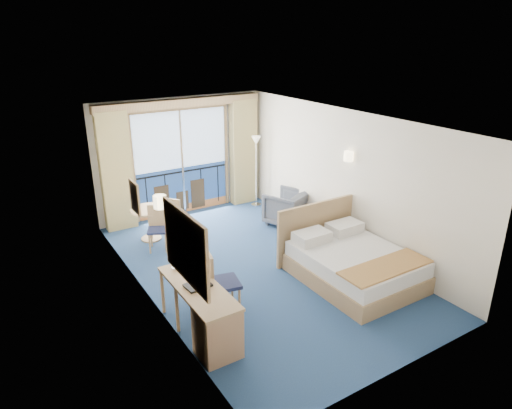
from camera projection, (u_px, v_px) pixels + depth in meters
The scene contains 22 objects.
floor at pixel (256, 267), 8.34m from camera, with size 6.50×6.50×0.00m, color navy.
room_walls at pixel (256, 174), 7.71m from camera, with size 4.04×6.54×2.72m.
balcony_door at pixel (182, 166), 10.48m from camera, with size 2.36×0.03×2.52m.
curtain_left at pixel (116, 172), 9.55m from camera, with size 0.65×0.22×2.55m, color tan.
curtain_right at pixel (244, 152), 11.09m from camera, with size 0.65×0.22×2.55m, color tan.
pelmet at pixel (181, 103), 9.88m from camera, with size 3.80×0.25×0.18m, color tan.
mirror at pixel (186, 247), 5.62m from camera, with size 0.05×1.25×0.95m.
wall_print at pixel (135, 197), 7.15m from camera, with size 0.04×0.42×0.52m.
sconce_left at pixel (160, 202), 6.25m from camera, with size 0.18×0.18×0.18m, color #FFE8B2.
sconce_right at pixel (349, 156), 8.52m from camera, with size 0.18×0.18×0.18m, color #FFE8B2.
bed at pixel (352, 263), 7.84m from camera, with size 1.77×2.10×1.11m.
nightstand at pixel (320, 226), 9.36m from camera, with size 0.45×0.43×0.59m, color #A58057.
phone at pixel (322, 211), 9.22m from camera, with size 0.18×0.14×0.08m, color beige.
armchair at pixel (287, 208), 10.09m from camera, with size 0.81×0.83×0.76m, color #40444E.
floor_lamp at pixel (256, 154), 10.83m from camera, with size 0.24×0.24×1.73m.
desk at pixel (213, 323), 6.03m from camera, with size 0.56×1.62×0.76m.
desk_chair at pixel (217, 279), 6.76m from camera, with size 0.56×0.55×1.07m.
folder at pixel (198, 285), 6.26m from camera, with size 0.34×0.26×0.03m, color black.
desk_lamp at pixel (174, 251), 6.59m from camera, with size 0.11×0.11×0.41m.
round_table at pixel (149, 216), 9.28m from camera, with size 0.75×0.75×0.67m.
table_chair_a at pixel (175, 215), 9.36m from camera, with size 0.54×0.54×0.89m.
table_chair_b at pixel (158, 225), 8.90m from camera, with size 0.51×0.51×0.88m.
Camera 1 is at (-3.92, -6.26, 4.04)m, focal length 32.00 mm.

